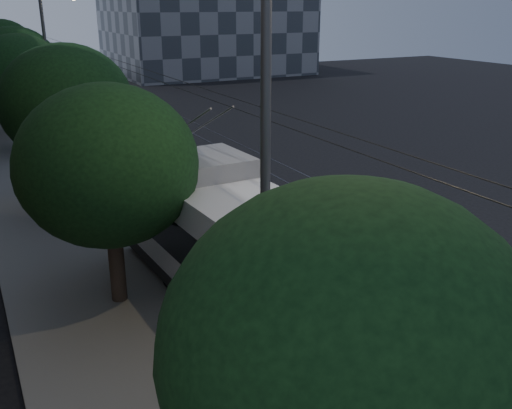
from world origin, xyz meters
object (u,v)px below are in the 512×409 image
object	(u,v)px
car_white_b	(105,133)
car_white_d	(76,113)
streetlamp_near	(286,86)
trolleybus	(253,262)
car_white_c	(62,121)
streetlamp_far	(53,51)
car_white_a	(115,154)
pickup_silver	(149,169)

from	to	relation	value
car_white_b	car_white_d	xyz separation A→B (m)	(0.00, 8.75, -0.16)
car_white_d	streetlamp_near	size ratio (longest dim) A/B	0.31
trolleybus	car_white_c	size ratio (longest dim) A/B	2.94
car_white_d	streetlamp_far	world-z (taller)	streetlamp_far
car_white_a	car_white_b	size ratio (longest dim) A/B	0.82
car_white_c	car_white_d	xyz separation A→B (m)	(1.60, 3.37, -0.15)
trolleybus	streetlamp_far	world-z (taller)	streetlamp_far
streetlamp_far	car_white_d	bearing A→B (deg)	72.06
trolleybus	car_white_c	xyz separation A→B (m)	(-0.20, 27.75, -1.09)
car_white_a	streetlamp_far	size ratio (longest dim) A/B	0.48
pickup_silver	car_white_b	xyz separation A→B (m)	(0.07, 8.99, -0.03)
trolleybus	car_white_b	size ratio (longest dim) A/B	2.55
car_white_a	car_white_d	xyz separation A→B (m)	(0.72, 14.02, -0.14)
car_white_c	streetlamp_far	xyz separation A→B (m)	(-0.50, -3.11, 4.75)
car_white_c	car_white_d	world-z (taller)	car_white_c
streetlamp_near	car_white_d	bearing A→B (deg)	86.50
trolleybus	car_white_c	world-z (taller)	trolleybus
car_white_d	trolleybus	bearing A→B (deg)	-80.99
car_white_c	car_white_d	distance (m)	3.74
streetlamp_near	streetlamp_far	world-z (taller)	streetlamp_near
trolleybus	car_white_b	distance (m)	22.45
car_white_b	car_white_d	bearing A→B (deg)	109.48
car_white_c	pickup_silver	bearing A→B (deg)	-90.36
pickup_silver	streetlamp_far	size ratio (longest dim) A/B	0.64
car_white_a	streetlamp_far	xyz separation A→B (m)	(-1.38, 7.54, 4.76)
trolleybus	car_white_b	xyz separation A→B (m)	(1.40, 22.38, -1.08)
car_white_a	streetlamp_near	xyz separation A→B (m)	(-1.35, -19.77, 6.00)
car_white_c	streetlamp_near	size ratio (longest dim) A/B	0.40
trolleybus	car_white_d	distance (m)	31.18
car_white_b	streetlamp_near	xyz separation A→B (m)	(-2.07, -25.05, 5.97)
car_white_d	streetlamp_near	bearing A→B (deg)	-81.92
car_white_b	streetlamp_near	distance (m)	25.83
pickup_silver	car_white_d	world-z (taller)	pickup_silver
car_white_a	streetlamp_far	world-z (taller)	streetlamp_far
car_white_c	streetlamp_far	size ratio (longest dim) A/B	0.51
streetlamp_near	car_white_c	bearing A→B (deg)	89.12
trolleybus	car_white_c	bearing A→B (deg)	87.27
streetlamp_near	streetlamp_far	distance (m)	27.34
streetlamp_near	pickup_silver	bearing A→B (deg)	82.92
streetlamp_near	streetlamp_far	xyz separation A→B (m)	(-0.03, 27.31, -1.24)
car_white_a	car_white_c	size ratio (longest dim) A/B	0.95
trolleybus	streetlamp_far	distance (m)	24.92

